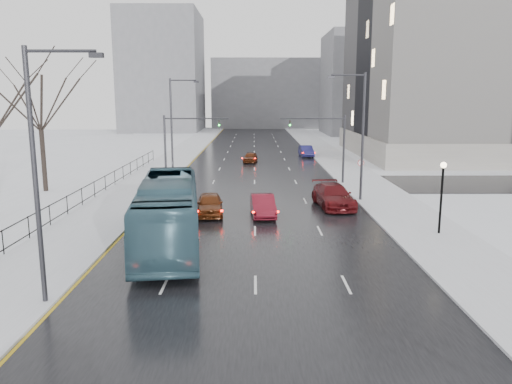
{
  "coord_description": "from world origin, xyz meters",
  "views": [
    {
      "loc": [
        -0.07,
        1.23,
        8.15
      ],
      "look_at": [
        0.06,
        30.88,
        2.5
      ],
      "focal_mm": 35.0,
      "sensor_mm": 36.0,
      "label": 1
    }
  ],
  "objects_px": {
    "lamppost_r_mid": "(442,187)",
    "mast_signal_right": "(333,141)",
    "no_uturn_sign": "(361,166)",
    "bus": "(168,212)",
    "tree_park_e": "(46,192)",
    "sedan_right_far": "(333,196)",
    "streetlight_l_far": "(174,123)",
    "sedan_center_near": "(210,204)",
    "sedan_right_near": "(263,205)",
    "streetlight_r_mid": "(360,130)",
    "sedan_right_distant": "(306,151)",
    "sedan_center_far": "(250,157)",
    "mast_signal_left": "(176,141)",
    "streetlight_l_near": "(40,165)"
  },
  "relations": [
    {
      "from": "tree_park_e",
      "to": "sedan_right_far",
      "type": "height_order",
      "value": "tree_park_e"
    },
    {
      "from": "streetlight_l_far",
      "to": "bus",
      "type": "bearing_deg",
      "value": -81.99
    },
    {
      "from": "lamppost_r_mid",
      "to": "bus",
      "type": "relative_size",
      "value": 0.32
    },
    {
      "from": "streetlight_r_mid",
      "to": "bus",
      "type": "relative_size",
      "value": 0.75
    },
    {
      "from": "lamppost_r_mid",
      "to": "no_uturn_sign",
      "type": "bearing_deg",
      "value": 97.33
    },
    {
      "from": "tree_park_e",
      "to": "sedan_right_near",
      "type": "relative_size",
      "value": 3.02
    },
    {
      "from": "sedan_right_far",
      "to": "sedan_center_far",
      "type": "relative_size",
      "value": 1.51
    },
    {
      "from": "bus",
      "to": "sedan_right_near",
      "type": "xyz_separation_m",
      "value": [
        5.36,
        6.88,
        -1.12
      ]
    },
    {
      "from": "streetlight_r_mid",
      "to": "lamppost_r_mid",
      "type": "relative_size",
      "value": 2.34
    },
    {
      "from": "streetlight_l_near",
      "to": "streetlight_r_mid",
      "type": "bearing_deg",
      "value": 50.76
    },
    {
      "from": "mast_signal_left",
      "to": "bus",
      "type": "relative_size",
      "value": 0.49
    },
    {
      "from": "sedan_right_near",
      "to": "sedan_right_distant",
      "type": "height_order",
      "value": "sedan_right_distant"
    },
    {
      "from": "streetlight_r_mid",
      "to": "bus",
      "type": "distance_m",
      "value": 18.01
    },
    {
      "from": "mast_signal_left",
      "to": "sedan_center_near",
      "type": "height_order",
      "value": "mast_signal_left"
    },
    {
      "from": "streetlight_l_far",
      "to": "sedan_center_far",
      "type": "relative_size",
      "value": 2.58
    },
    {
      "from": "bus",
      "to": "sedan_center_near",
      "type": "height_order",
      "value": "bus"
    },
    {
      "from": "bus",
      "to": "sedan_center_far",
      "type": "bearing_deg",
      "value": 75.89
    },
    {
      "from": "streetlight_l_near",
      "to": "sedan_right_far",
      "type": "distance_m",
      "value": 23.14
    },
    {
      "from": "tree_park_e",
      "to": "streetlight_l_near",
      "type": "height_order",
      "value": "streetlight_l_near"
    },
    {
      "from": "no_uturn_sign",
      "to": "sedan_center_near",
      "type": "xyz_separation_m",
      "value": [
        -12.36,
        -8.69,
        -1.5
      ]
    },
    {
      "from": "no_uturn_sign",
      "to": "bus",
      "type": "relative_size",
      "value": 0.2
    },
    {
      "from": "lamppost_r_mid",
      "to": "mast_signal_right",
      "type": "relative_size",
      "value": 0.66
    },
    {
      "from": "tree_park_e",
      "to": "mast_signal_left",
      "type": "distance_m",
      "value": 12.29
    },
    {
      "from": "sedan_right_near",
      "to": "sedan_right_far",
      "type": "height_order",
      "value": "sedan_right_far"
    },
    {
      "from": "streetlight_r_mid",
      "to": "sedan_right_far",
      "type": "distance_m",
      "value": 5.7
    },
    {
      "from": "streetlight_l_far",
      "to": "lamppost_r_mid",
      "type": "relative_size",
      "value": 2.34
    },
    {
      "from": "streetlight_r_mid",
      "to": "streetlight_l_far",
      "type": "bearing_deg",
      "value": 143.7
    },
    {
      "from": "streetlight_l_near",
      "to": "no_uturn_sign",
      "type": "bearing_deg",
      "value": 54.11
    },
    {
      "from": "no_uturn_sign",
      "to": "sedan_center_near",
      "type": "height_order",
      "value": "no_uturn_sign"
    },
    {
      "from": "sedan_right_near",
      "to": "streetlight_l_far",
      "type": "bearing_deg",
      "value": 113.21
    },
    {
      "from": "lamppost_r_mid",
      "to": "sedan_right_near",
      "type": "relative_size",
      "value": 0.96
    },
    {
      "from": "bus",
      "to": "sedan_right_distant",
      "type": "distance_m",
      "value": 43.73
    },
    {
      "from": "sedan_right_near",
      "to": "sedan_right_distant",
      "type": "bearing_deg",
      "value": 75.4
    },
    {
      "from": "no_uturn_sign",
      "to": "sedan_right_far",
      "type": "bearing_deg",
      "value": -118.08
    },
    {
      "from": "mast_signal_right",
      "to": "sedan_right_distant",
      "type": "relative_size",
      "value": 1.42
    },
    {
      "from": "mast_signal_right",
      "to": "sedan_center_near",
      "type": "relative_size",
      "value": 1.45
    },
    {
      "from": "streetlight_l_near",
      "to": "sedan_center_near",
      "type": "bearing_deg",
      "value": 71.89
    },
    {
      "from": "bus",
      "to": "streetlight_l_far",
      "type": "bearing_deg",
      "value": 90.76
    },
    {
      "from": "lamppost_r_mid",
      "to": "sedan_right_far",
      "type": "relative_size",
      "value": 0.73
    },
    {
      "from": "streetlight_r_mid",
      "to": "streetlight_l_near",
      "type": "relative_size",
      "value": 1.0
    },
    {
      "from": "sedan_center_near",
      "to": "sedan_right_near",
      "type": "xyz_separation_m",
      "value": [
        3.72,
        -0.35,
        -0.03
      ]
    },
    {
      "from": "sedan_right_near",
      "to": "streetlight_r_mid",
      "type": "bearing_deg",
      "value": 29.64
    },
    {
      "from": "lamppost_r_mid",
      "to": "mast_signal_left",
      "type": "xyz_separation_m",
      "value": [
        -18.33,
        18.0,
        1.16
      ]
    },
    {
      "from": "mast_signal_left",
      "to": "sedan_right_near",
      "type": "relative_size",
      "value": 1.46
    },
    {
      "from": "no_uturn_sign",
      "to": "bus",
      "type": "bearing_deg",
      "value": -131.32
    },
    {
      "from": "streetlight_l_near",
      "to": "mast_signal_right",
      "type": "relative_size",
      "value": 1.54
    },
    {
      "from": "sedan_right_far",
      "to": "sedan_center_far",
      "type": "xyz_separation_m",
      "value": [
        -6.38,
        26.02,
        -0.19
      ]
    },
    {
      "from": "mast_signal_right",
      "to": "sedan_right_far",
      "type": "xyz_separation_m",
      "value": [
        -1.45,
        -10.22,
        -3.21
      ]
    },
    {
      "from": "no_uturn_sign",
      "to": "tree_park_e",
      "type": "bearing_deg",
      "value": 180.0
    },
    {
      "from": "streetlight_r_mid",
      "to": "sedan_right_near",
      "type": "distance_m",
      "value": 10.34
    }
  ]
}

